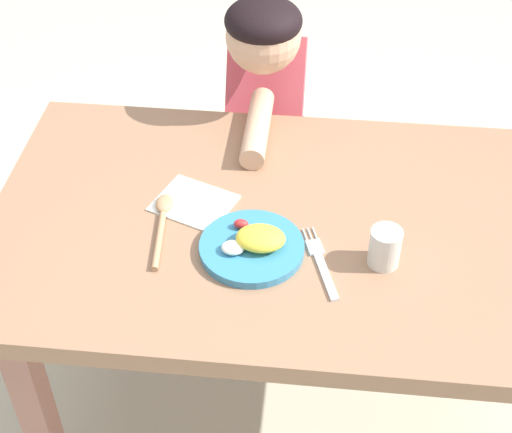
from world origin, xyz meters
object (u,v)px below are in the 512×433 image
(fork, at_px, (321,263))
(drinking_cup, at_px, (385,247))
(spoon, at_px, (162,219))
(plate, at_px, (253,245))
(person, at_px, (265,134))

(fork, xyz_separation_m, drinking_cup, (0.12, 0.02, 0.04))
(fork, height_order, spoon, spoon)
(fork, height_order, drinking_cup, drinking_cup)
(plate, xyz_separation_m, person, (-0.03, 0.58, -0.15))
(fork, height_order, person, person)
(spoon, relative_size, drinking_cup, 2.68)
(plate, distance_m, drinking_cup, 0.25)
(person, bearing_deg, spoon, 72.43)
(spoon, distance_m, drinking_cup, 0.45)
(fork, xyz_separation_m, person, (-0.16, 0.60, -0.14))
(spoon, height_order, drinking_cup, drinking_cup)
(drinking_cup, height_order, person, person)
(plate, distance_m, person, 0.60)
(fork, bearing_deg, person, -2.65)
(spoon, bearing_deg, plate, -113.84)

